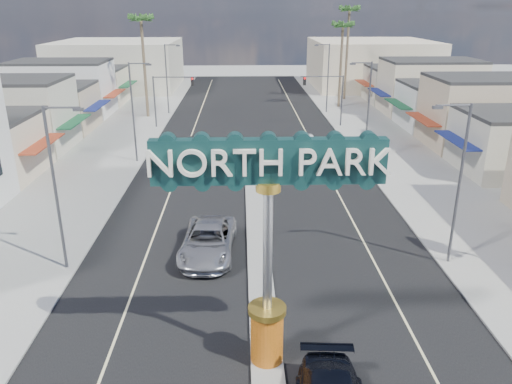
{
  "coord_description": "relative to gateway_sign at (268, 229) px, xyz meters",
  "views": [
    {
      "loc": [
        -0.94,
        -14.53,
        13.55
      ],
      "look_at": [
        -0.2,
        9.66,
        4.51
      ],
      "focal_mm": 35.0,
      "sensor_mm": 36.0,
      "label": 1
    }
  ],
  "objects": [
    {
      "name": "suv_left",
      "position": [
        -2.91,
        9.44,
        -5.04
      ],
      "size": [
        3.31,
        6.52,
        1.77
      ],
      "primitive_type": "imported",
      "rotation": [
        0.0,
        0.0,
        -0.06
      ],
      "color": "#A5A4A9",
      "rests_on": "ground"
    },
    {
      "name": "streetlight_r_far",
      "position": [
        10.43,
        50.02,
        -0.86
      ],
      "size": [
        2.03,
        0.22,
        9.0
      ],
      "color": "#47474C",
      "rests_on": "ground"
    },
    {
      "name": "traffic_signal_left",
      "position": [
        -9.18,
        42.02,
        -1.65
      ],
      "size": [
        5.09,
        0.45,
        6.0
      ],
      "color": "#47474C",
      "rests_on": "ground"
    },
    {
      "name": "streetlight_l_mid",
      "position": [
        -10.43,
        28.02,
        -0.86
      ],
      "size": [
        2.03,
        0.22,
        9.0
      ],
      "color": "#47474C",
      "rests_on": "ground"
    },
    {
      "name": "palm_right_far",
      "position": [
        15.0,
        60.02,
        6.46
      ],
      "size": [
        2.6,
        2.6,
        14.1
      ],
      "color": "brown",
      "rests_on": "ground"
    },
    {
      "name": "road",
      "position": [
        0.0,
        28.02,
        -5.92
      ],
      "size": [
        20.0,
        120.0,
        0.01
      ],
      "primitive_type": "cube",
      "color": "black",
      "rests_on": "ground"
    },
    {
      "name": "car_parked_right",
      "position": [
        5.5,
        31.74,
        -5.2
      ],
      "size": [
        2.08,
        4.56,
        1.45
      ],
      "primitive_type": "imported",
      "rotation": [
        0.0,
        0.0,
        0.13
      ],
      "color": "silver",
      "rests_on": "ground"
    },
    {
      "name": "streetlight_l_far",
      "position": [
        -10.43,
        50.02,
        -0.86
      ],
      "size": [
        2.03,
        0.22,
        9.0
      ],
      "color": "#47474C",
      "rests_on": "ground"
    },
    {
      "name": "palm_right_mid",
      "position": [
        13.0,
        54.02,
        4.67
      ],
      "size": [
        2.6,
        2.6,
        12.1
      ],
      "color": "brown",
      "rests_on": "ground"
    },
    {
      "name": "sidewalk_left",
      "position": [
        -14.0,
        28.02,
        -5.87
      ],
      "size": [
        8.0,
        120.0,
        0.12
      ],
      "primitive_type": "cube",
      "color": "gray",
      "rests_on": "ground"
    },
    {
      "name": "streetlight_l_near",
      "position": [
        -10.43,
        8.02,
        -0.86
      ],
      "size": [
        2.03,
        0.22,
        9.0
      ],
      "color": "#47474C",
      "rests_on": "ground"
    },
    {
      "name": "sidewalk_right",
      "position": [
        14.0,
        28.02,
        -5.87
      ],
      "size": [
        8.0,
        120.0,
        0.12
      ],
      "primitive_type": "cube",
      "color": "gray",
      "rests_on": "ground"
    },
    {
      "name": "streetlight_r_near",
      "position": [
        10.43,
        8.02,
        -0.86
      ],
      "size": [
        2.03,
        0.22,
        9.0
      ],
      "color": "#47474C",
      "rests_on": "ground"
    },
    {
      "name": "traffic_signal_right",
      "position": [
        9.18,
        42.02,
        -1.65
      ],
      "size": [
        5.09,
        0.45,
        6.0
      ],
      "color": "#47474C",
      "rests_on": "ground"
    },
    {
      "name": "median_island",
      "position": [
        0.0,
        12.02,
        -5.85
      ],
      "size": [
        1.3,
        30.0,
        0.16
      ],
      "primitive_type": "cube",
      "color": "gray",
      "rests_on": "ground"
    },
    {
      "name": "storefront_row_right",
      "position": [
        24.0,
        41.02,
        -2.93
      ],
      "size": [
        12.0,
        42.0,
        6.0
      ],
      "primitive_type": "cube",
      "color": "#B7B29E",
      "rests_on": "ground"
    },
    {
      "name": "streetlight_r_mid",
      "position": [
        10.43,
        28.02,
        -0.86
      ],
      "size": [
        2.03,
        0.22,
        9.0
      ],
      "color": "#47474C",
      "rests_on": "ground"
    },
    {
      "name": "backdrop_far_right",
      "position": [
        22.0,
        73.02,
        -1.93
      ],
      "size": [
        20.0,
        20.0,
        8.0
      ],
      "primitive_type": "cube",
      "color": "beige",
      "rests_on": "ground"
    },
    {
      "name": "storefront_row_left",
      "position": [
        -24.0,
        41.02,
        -2.93
      ],
      "size": [
        12.0,
        42.0,
        6.0
      ],
      "primitive_type": "cube",
      "color": "beige",
      "rests_on": "ground"
    },
    {
      "name": "ground",
      "position": [
        0.0,
        28.02,
        -5.93
      ],
      "size": [
        160.0,
        160.0,
        0.0
      ],
      "primitive_type": "plane",
      "color": "gray",
      "rests_on": "ground"
    },
    {
      "name": "backdrop_far_left",
      "position": [
        -22.0,
        73.02,
        -1.93
      ],
      "size": [
        20.0,
        20.0,
        8.0
      ],
      "primitive_type": "cube",
      "color": "#B7B29E",
      "rests_on": "ground"
    },
    {
      "name": "gateway_sign",
      "position": [
        0.0,
        0.0,
        0.0
      ],
      "size": [
        8.2,
        1.5,
        9.15
      ],
      "color": "#CD660F",
      "rests_on": "median_island"
    },
    {
      "name": "car_parked_left",
      "position": [
        -5.5,
        30.38,
        -5.06
      ],
      "size": [
        2.39,
        5.22,
        1.74
      ],
      "primitive_type": "imported",
      "rotation": [
        0.0,
        0.0,
        -0.07
      ],
      "color": "slate",
      "rests_on": "ground"
    },
    {
      "name": "palm_left_far",
      "position": [
        -13.0,
        48.02,
        5.57
      ],
      "size": [
        2.6,
        2.6,
        13.1
      ],
      "color": "brown",
      "rests_on": "ground"
    }
  ]
}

